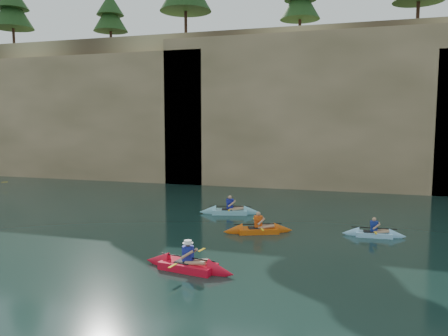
# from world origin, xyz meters

# --- Properties ---
(ground) EXTENTS (160.00, 160.00, 0.00)m
(ground) POSITION_xyz_m (0.00, 0.00, 0.00)
(ground) COLOR black
(ground) RESTS_ON ground
(cliff) EXTENTS (70.00, 16.00, 12.00)m
(cliff) POSITION_xyz_m (0.00, 30.00, 6.00)
(cliff) COLOR tan
(cliff) RESTS_ON ground
(cliff_slab_west) EXTENTS (26.00, 2.40, 10.56)m
(cliff_slab_west) POSITION_xyz_m (-20.00, 22.60, 5.28)
(cliff_slab_west) COLOR tan
(cliff_slab_west) RESTS_ON ground
(cliff_slab_center) EXTENTS (24.00, 2.40, 11.40)m
(cliff_slab_center) POSITION_xyz_m (2.00, 22.60, 5.70)
(cliff_slab_center) COLOR tan
(cliff_slab_center) RESTS_ON ground
(sea_cave_west) EXTENTS (4.50, 1.00, 4.00)m
(sea_cave_west) POSITION_xyz_m (-18.00, 21.95, 2.00)
(sea_cave_west) COLOR black
(sea_cave_west) RESTS_ON ground
(sea_cave_center) EXTENTS (3.50, 1.00, 3.20)m
(sea_cave_center) POSITION_xyz_m (-4.00, 21.95, 1.60)
(sea_cave_center) COLOR black
(sea_cave_center) RESTS_ON ground
(main_kayaker) EXTENTS (3.42, 2.26, 1.24)m
(main_kayaker) POSITION_xyz_m (-1.11, 3.52, 0.17)
(main_kayaker) COLOR red
(main_kayaker) RESTS_ON ground
(kayaker_orange) EXTENTS (3.13, 2.18, 1.18)m
(kayaker_orange) POSITION_xyz_m (0.10, 8.86, 0.15)
(kayaker_orange) COLOR #D8570D
(kayaker_orange) RESTS_ON ground
(kayaker_ltblue_near) EXTENTS (2.66, 2.08, 1.03)m
(kayaker_ltblue_near) POSITION_xyz_m (4.95, 9.70, 0.13)
(kayaker_ltblue_near) COLOR #98D6FF
(kayaker_ltblue_near) RESTS_ON ground
(kayaker_ltblue_mid) EXTENTS (3.32, 2.38, 1.23)m
(kayaker_ltblue_mid) POSITION_xyz_m (-2.15, 12.24, 0.15)
(kayaker_ltblue_mid) COLOR #83C8DB
(kayaker_ltblue_mid) RESTS_ON ground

